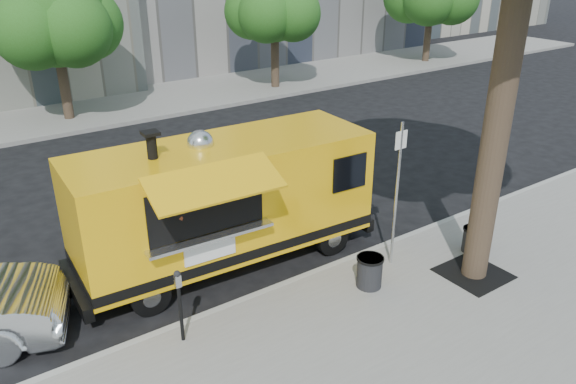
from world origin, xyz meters
name	(u,v)px	position (x,y,z in m)	size (l,w,h in m)	color
ground	(286,259)	(0.00, 0.00, 0.00)	(120.00, 120.00, 0.00)	black
sidewalk	(429,362)	(0.00, -4.00, 0.07)	(60.00, 6.00, 0.15)	gray
curb	(312,275)	(0.00, -0.93, 0.07)	(60.00, 0.14, 0.16)	#999993
far_sidewalk	(90,111)	(0.00, 13.50, 0.07)	(60.00, 5.00, 0.15)	gray
tree_well	(473,273)	(2.60, -2.80, 0.15)	(1.20, 1.20, 0.02)	black
far_tree_b	(53,15)	(-1.00, 12.70, 3.83)	(3.60, 3.60, 5.50)	#33261C
far_tree_c	(275,3)	(8.00, 12.40, 3.72)	(3.24, 3.24, 5.21)	#33261C
sign_post	(397,187)	(1.55, -1.55, 1.85)	(0.28, 0.06, 3.00)	silver
parking_meter	(179,298)	(-3.00, -1.35, 0.98)	(0.11, 0.11, 1.33)	black
food_truck	(224,200)	(-1.10, 0.57, 1.45)	(6.38, 3.04, 3.09)	#FFB90D
trash_bin_left	(370,271)	(0.60, -1.92, 0.48)	(0.52, 0.52, 0.63)	black
trash_bin_right	(473,239)	(3.29, -2.18, 0.44)	(0.45, 0.45, 0.54)	black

